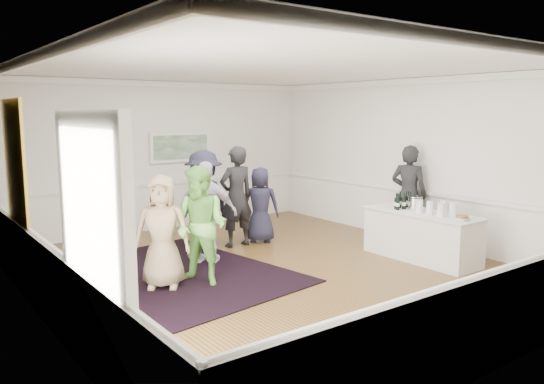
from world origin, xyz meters
TOP-DOWN VIEW (x-y plane):
  - floor at (0.00, 0.00)m, footprint 8.00×8.00m
  - ceiling at (0.00, 0.00)m, footprint 7.00×8.00m
  - wall_left at (-3.50, 0.00)m, footprint 0.02×8.00m
  - wall_right at (3.50, 0.00)m, footprint 0.02×8.00m
  - wall_back at (0.00, 4.00)m, footprint 7.00×0.02m
  - wall_front at (0.00, -4.00)m, footprint 7.00×0.02m
  - wainscoting at (0.00, 0.00)m, footprint 7.00×8.00m
  - mirror at (-3.45, 1.30)m, footprint 0.05×1.25m
  - doorway at (-3.45, -1.90)m, footprint 0.10×1.78m
  - landscape_painting at (0.40, 3.95)m, footprint 1.44×0.06m
  - area_rug at (-1.35, 0.73)m, footprint 3.38×4.14m
  - serving_table at (2.49, -0.99)m, footprint 0.79×2.07m
  - bartender at (3.20, -0.10)m, footprint 0.68×0.82m
  - guest_tan at (-1.76, 0.29)m, footprint 0.97×0.88m
  - guest_green at (-1.24, 0.10)m, footprint 0.99×1.07m
  - guest_lilac at (-0.60, 1.02)m, footprint 1.04×1.00m
  - guest_dark_a at (-0.21, 1.83)m, footprint 1.34×1.02m
  - guest_dark_b at (0.41, 1.70)m, footprint 0.71×0.47m
  - guest_navy at (0.97, 1.70)m, footprint 0.86×0.82m
  - wine_bottles at (2.50, -0.55)m, footprint 0.43×0.24m
  - juice_pitchers at (2.47, -1.30)m, footprint 0.37×0.64m
  - ice_bucket at (2.52, -0.79)m, footprint 0.26×0.26m
  - nut_bowl at (2.43, -1.80)m, footprint 0.24×0.24m

SIDE VIEW (x-z plane):
  - floor at x=0.00m, z-range 0.00..0.00m
  - area_rug at x=-1.35m, z-range 0.00..0.02m
  - serving_table at x=2.49m, z-range 0.00..0.84m
  - wainscoting at x=0.00m, z-range 0.00..1.00m
  - guest_navy at x=0.97m, z-range 0.00..1.48m
  - guest_tan at x=-1.76m, z-range 0.00..1.66m
  - guest_lilac at x=-0.60m, z-range 0.00..1.73m
  - nut_bowl at x=2.43m, z-range 0.84..0.91m
  - guest_green at x=-1.24m, z-range 0.00..1.76m
  - guest_dark_a at x=-0.21m, z-range 0.00..1.84m
  - ice_bucket at x=2.52m, z-range 0.83..1.07m
  - guest_dark_b at x=0.41m, z-range 0.00..1.91m
  - juice_pitchers at x=2.47m, z-range 0.84..1.08m
  - bartender at x=3.20m, z-range 0.00..1.92m
  - wine_bottles at x=2.50m, z-range 0.84..1.15m
  - doorway at x=-3.45m, z-range 0.14..2.70m
  - wall_left at x=-3.50m, z-range 0.00..3.20m
  - wall_right at x=3.50m, z-range 0.00..3.20m
  - wall_back at x=0.00m, z-range 0.00..3.20m
  - wall_front at x=0.00m, z-range 0.00..3.20m
  - landscape_painting at x=0.40m, z-range 1.45..2.11m
  - mirror at x=-3.45m, z-range 0.88..2.73m
  - ceiling at x=0.00m, z-range 3.19..3.21m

